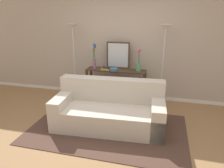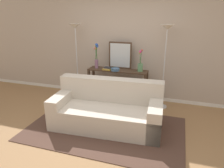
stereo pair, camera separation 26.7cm
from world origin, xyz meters
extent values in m
cube|color=#9E754C|center=(0.00, 0.00, -0.01)|extent=(16.00, 16.00, 0.02)
cube|color=white|center=(0.00, 2.04, 0.04)|extent=(12.00, 0.15, 0.09)
cube|color=#B7A899|center=(0.00, 2.04, 1.47)|extent=(12.00, 0.14, 2.76)
cube|color=#51382D|center=(0.05, 0.27, 0.01)|extent=(2.90, 1.77, 0.01)
cube|color=beige|center=(0.05, 0.37, 0.21)|extent=(2.11, 1.05, 0.42)
cube|color=beige|center=(0.02, 0.70, 0.65)|extent=(2.06, 0.40, 0.46)
cube|color=beige|center=(-0.86, 0.31, 0.30)|extent=(0.30, 0.93, 0.60)
cube|color=beige|center=(0.95, 0.43, 0.30)|extent=(0.30, 0.93, 0.60)
cube|color=#473323|center=(-0.11, 1.64, 0.79)|extent=(1.43, 0.35, 0.03)
cube|color=#473323|center=(-0.11, 1.64, 0.15)|extent=(1.31, 0.30, 0.01)
cube|color=#473323|center=(-0.80, 1.49, 0.39)|extent=(0.05, 0.05, 0.77)
cube|color=#473323|center=(0.57, 1.49, 0.39)|extent=(0.05, 0.05, 0.77)
cube|color=#473323|center=(-0.80, 1.79, 0.39)|extent=(0.05, 0.05, 0.77)
cube|color=#473323|center=(0.57, 1.79, 0.39)|extent=(0.05, 0.05, 0.77)
cylinder|color=silver|center=(-1.17, 1.61, 0.01)|extent=(0.26, 0.26, 0.02)
cylinder|color=silver|center=(-1.17, 1.61, 0.88)|extent=(0.02, 0.02, 1.72)
cone|color=silver|center=(-1.17, 1.61, 1.79)|extent=(0.28, 0.28, 0.10)
cylinder|color=silver|center=(0.96, 1.61, 0.01)|extent=(0.26, 0.26, 0.02)
cylinder|color=silver|center=(0.96, 1.61, 0.89)|extent=(0.02, 0.02, 1.74)
cone|color=silver|center=(0.96, 1.61, 1.81)|extent=(0.28, 0.28, 0.10)
cube|color=#473323|center=(-0.10, 1.78, 1.12)|extent=(0.56, 0.02, 0.64)
cube|color=silver|center=(-0.10, 1.77, 1.12)|extent=(0.49, 0.01, 0.57)
cylinder|color=gray|center=(-0.65, 1.63, 0.91)|extent=(0.08, 0.08, 0.21)
cylinder|color=#3D7538|center=(-0.66, 1.64, 1.15)|extent=(0.02, 0.03, 0.27)
sphere|color=#D58C48|center=(-0.68, 1.65, 1.28)|extent=(0.07, 0.07, 0.07)
cylinder|color=#3D7538|center=(-0.65, 1.64, 1.19)|extent=(0.04, 0.02, 0.36)
sphere|color=blue|center=(-0.66, 1.66, 1.37)|extent=(0.05, 0.05, 0.05)
cylinder|color=#3D7538|center=(-0.64, 1.62, 1.20)|extent=(0.04, 0.05, 0.36)
sphere|color=blue|center=(-0.62, 1.61, 1.38)|extent=(0.06, 0.06, 0.06)
cylinder|color=#3D7538|center=(-0.65, 1.64, 1.17)|extent=(0.03, 0.02, 0.32)
sphere|color=#3F69D5|center=(-0.64, 1.66, 1.33)|extent=(0.07, 0.07, 0.07)
cylinder|color=#3D7538|center=(-0.66, 1.63, 1.15)|extent=(0.01, 0.02, 0.27)
sphere|color=#E24C94|center=(-0.68, 1.63, 1.29)|extent=(0.05, 0.05, 0.05)
cylinder|color=#669E6B|center=(0.42, 1.66, 0.89)|extent=(0.12, 0.12, 0.18)
cylinder|color=#3D7538|center=(0.43, 1.68, 1.13)|extent=(0.03, 0.01, 0.30)
sphere|color=#BF4B3B|center=(0.43, 1.70, 1.28)|extent=(0.05, 0.05, 0.05)
cylinder|color=#3D7538|center=(0.41, 1.65, 1.11)|extent=(0.02, 0.01, 0.25)
sphere|color=gold|center=(0.40, 1.63, 1.24)|extent=(0.05, 0.05, 0.05)
cylinder|color=#3D7538|center=(0.42, 1.65, 1.12)|extent=(0.05, 0.02, 0.28)
sphere|color=#D13A82|center=(0.42, 1.63, 1.27)|extent=(0.06, 0.06, 0.06)
cylinder|color=#4C7093|center=(-0.14, 1.53, 0.83)|extent=(0.20, 0.20, 0.05)
torus|color=#4C7093|center=(-0.14, 1.53, 0.86)|extent=(0.19, 0.19, 0.01)
cube|color=gold|center=(-0.35, 1.55, 0.82)|extent=(0.21, 0.15, 0.03)
cube|color=tan|center=(-0.35, 1.56, 0.84)|extent=(0.19, 0.14, 0.01)
cube|color=#2D2D33|center=(-0.34, 1.56, 0.86)|extent=(0.17, 0.13, 0.02)
cube|color=silver|center=(-0.68, 1.64, 0.06)|extent=(0.04, 0.17, 0.12)
cube|color=#1E7075|center=(-0.64, 1.64, 0.05)|extent=(0.03, 0.16, 0.10)
cube|color=slate|center=(-0.61, 1.64, 0.06)|extent=(0.03, 0.16, 0.12)
cube|color=gold|center=(-0.56, 1.64, 0.06)|extent=(0.05, 0.15, 0.12)
cube|color=#2D2D33|center=(-0.52, 1.64, 0.06)|extent=(0.04, 0.13, 0.12)
cube|color=#6B3360|center=(-0.47, 1.64, 0.05)|extent=(0.04, 0.14, 0.10)
cube|color=#BC3328|center=(-0.44, 1.64, 0.06)|extent=(0.03, 0.17, 0.11)
cube|color=#236033|center=(-0.41, 1.64, 0.06)|extent=(0.02, 0.14, 0.12)
cube|color=maroon|center=(-0.38, 1.64, 0.05)|extent=(0.03, 0.15, 0.11)
camera|label=1|loc=(0.99, -3.09, 2.11)|focal=33.73mm
camera|label=2|loc=(1.25, -3.02, 2.11)|focal=33.73mm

